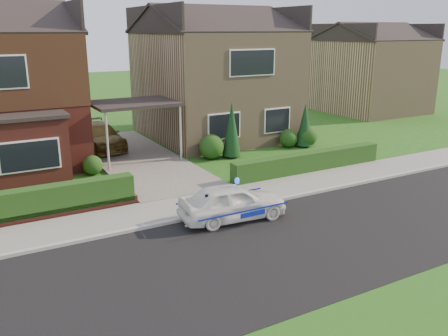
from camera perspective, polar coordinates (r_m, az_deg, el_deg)
ground at (r=13.56m, az=5.08°, el=-9.83°), size 120.00×120.00×0.00m
road at (r=13.56m, az=5.08°, el=-9.83°), size 60.00×6.00×0.02m
kerb at (r=15.92m, az=-1.09°, el=-5.43°), size 60.00×0.16×0.12m
sidewalk at (r=16.80m, az=-2.78°, el=-4.29°), size 60.00×2.00×0.10m
driveway at (r=22.90m, az=-10.50°, el=1.13°), size 3.80×12.00×0.12m
house_right at (r=27.27m, az=-1.21°, el=11.51°), size 7.50×8.06×7.25m
carport_link at (r=22.32m, az=-10.81°, el=7.54°), size 3.80×3.00×2.77m
dwarf_wall at (r=16.40m, az=-23.33°, el=-5.71°), size 7.70×0.25×0.36m
hedge_left at (r=16.61m, az=-23.32°, el=-6.12°), size 7.50×0.55×0.90m
hedge_right at (r=20.82m, az=10.08°, el=-0.55°), size 7.50×0.55×0.80m
shrub_left_mid at (r=20.24m, az=-19.75°, el=0.17°), size 1.32×1.32×1.32m
shrub_left_near at (r=20.87m, az=-15.53°, el=0.34°), size 0.84×0.84×0.84m
shrub_right_near at (r=22.54m, az=-1.53°, el=2.58°), size 1.20×1.20×1.20m
shrub_right_mid at (r=25.05m, az=7.74°, el=3.56°), size 0.96×0.96×0.96m
shrub_right_far at (r=25.41m, az=9.97°, el=3.78°), size 1.08×1.08×1.08m
conifer_a at (r=22.69m, az=0.94°, el=4.49°), size 0.90×0.90×2.60m
conifer_b at (r=25.18m, az=9.67°, el=4.98°), size 0.90×0.90×2.20m
neighbour_right at (r=37.59m, az=17.09°, el=10.52°), size 6.50×7.00×5.20m
police_car at (r=15.33m, az=1.03°, el=-4.15°), size 3.23×3.62×1.36m
driveway_car at (r=24.90m, az=-14.73°, el=3.72°), size 1.91×4.40×1.26m
potted_plant_a at (r=17.17m, az=-18.55°, el=-3.62°), size 0.42×0.33×0.70m
potted_plant_c at (r=19.86m, az=-23.41°, el=-1.26°), size 0.63×0.63×0.83m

